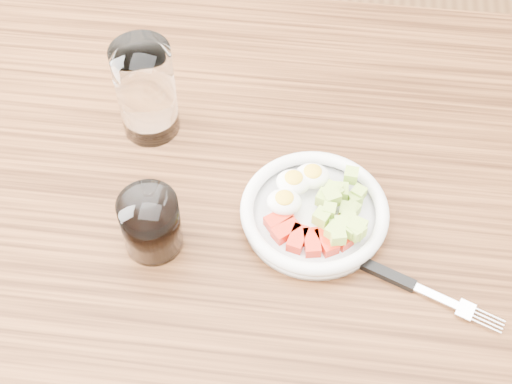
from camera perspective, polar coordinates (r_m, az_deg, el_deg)
dining_table at (r=1.04m, az=0.48°, el=-4.76°), size 1.50×0.90×0.77m
bowl at (r=0.94m, az=4.73°, el=-1.51°), size 0.20×0.20×0.05m
fork at (r=0.91m, az=11.28°, el=-6.86°), size 0.21×0.10×0.01m
water_glass at (r=1.01m, az=-8.80°, el=8.02°), size 0.08×0.08×0.15m
coffee_glass at (r=0.90m, az=-8.41°, el=-2.53°), size 0.08×0.08×0.09m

